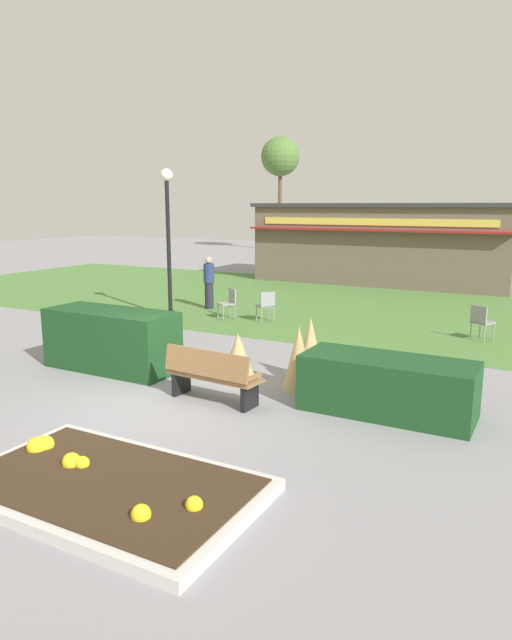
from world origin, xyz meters
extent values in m
plane|color=gray|center=(0.00, 0.00, 0.00)|extent=(80.00, 80.00, 0.00)
cube|color=#4C7A38|center=(0.00, 11.00, 0.00)|extent=(36.00, 12.00, 0.01)
cube|color=beige|center=(1.40, -2.68, 0.07)|extent=(3.58, 2.13, 0.14)
cube|color=#382819|center=(1.40, -2.68, 0.14)|extent=(3.34, 1.89, 0.04)
sphere|color=yellow|center=(0.00, -2.37, 0.19)|extent=(0.25, 0.25, 0.25)
sphere|color=yellow|center=(-0.04, -2.47, 0.19)|extent=(0.26, 0.26, 0.26)
sphere|color=yellow|center=(2.26, -3.11, 0.19)|extent=(0.21, 0.21, 0.21)
sphere|color=yellow|center=(0.85, -2.54, 0.19)|extent=(0.18, 0.18, 0.18)
sphere|color=yellow|center=(2.63, -2.70, 0.19)|extent=(0.19, 0.19, 0.19)
sphere|color=yellow|center=(0.71, -2.58, 0.19)|extent=(0.24, 0.24, 0.24)
cube|color=olive|center=(0.78, 0.60, 0.45)|extent=(1.73, 0.60, 0.06)
cube|color=olive|center=(0.76, 0.38, 0.73)|extent=(1.70, 0.24, 0.44)
cube|color=black|center=(0.05, 0.65, 0.23)|extent=(0.11, 0.44, 0.45)
cube|color=black|center=(1.51, 0.55, 0.23)|extent=(0.11, 0.44, 0.45)
cube|color=olive|center=(-0.03, 0.65, 0.57)|extent=(0.09, 0.44, 0.06)
cube|color=olive|center=(1.59, 0.54, 0.57)|extent=(0.09, 0.44, 0.06)
cube|color=#19421E|center=(-2.12, 1.26, 0.61)|extent=(2.79, 1.10, 1.23)
cube|color=#19421E|center=(3.55, 1.44, 0.46)|extent=(2.74, 1.10, 0.92)
cone|color=tan|center=(0.52, 1.86, 0.46)|extent=(0.70, 0.70, 0.92)
cone|color=tan|center=(1.78, 1.89, 0.59)|extent=(0.60, 0.60, 1.18)
cone|color=tan|center=(1.84, 2.23, 0.50)|extent=(0.79, 0.79, 1.01)
cone|color=tan|center=(1.79, 2.41, 0.63)|extent=(0.63, 0.63, 1.26)
cylinder|color=black|center=(-4.40, 6.27, 0.10)|extent=(0.22, 0.22, 0.20)
cylinder|color=black|center=(-4.40, 6.27, 2.01)|extent=(0.12, 0.12, 4.01)
sphere|color=white|center=(-4.40, 6.27, 4.17)|extent=(0.36, 0.36, 0.36)
cylinder|color=#2D4233|center=(3.67, 1.50, 0.39)|extent=(0.52, 0.52, 0.78)
cube|color=#6B5B4C|center=(-1.03, 17.01, 1.62)|extent=(10.63, 3.68, 3.24)
cube|color=#333338|center=(-1.03, 17.01, 3.32)|extent=(10.93, 3.98, 0.16)
cube|color=maroon|center=(-1.03, 14.99, 2.33)|extent=(10.73, 0.36, 0.08)
cube|color=#D8CC4C|center=(-1.03, 15.15, 2.66)|extent=(9.57, 0.04, 0.28)
cube|color=gray|center=(-1.61, 7.07, 0.45)|extent=(0.62, 0.62, 0.04)
cube|color=gray|center=(-1.46, 6.94, 0.67)|extent=(0.31, 0.36, 0.44)
cylinder|color=gray|center=(-1.63, 7.34, 0.23)|extent=(0.03, 0.03, 0.45)
cylinder|color=gray|center=(-1.88, 7.05, 0.23)|extent=(0.03, 0.03, 0.45)
cylinder|color=gray|center=(-1.34, 7.10, 0.23)|extent=(0.03, 0.03, 0.45)
cylinder|color=gray|center=(-1.59, 6.80, 0.23)|extent=(0.03, 0.03, 0.45)
cube|color=gray|center=(-2.80, 6.86, 0.45)|extent=(0.61, 0.61, 0.04)
cube|color=gray|center=(-2.69, 7.03, 0.67)|extent=(0.39, 0.28, 0.44)
cylinder|color=gray|center=(-3.06, 6.81, 0.23)|extent=(0.03, 0.03, 0.45)
cylinder|color=gray|center=(-2.75, 6.60, 0.23)|extent=(0.03, 0.03, 0.45)
cylinder|color=gray|center=(-2.85, 7.12, 0.23)|extent=(0.03, 0.03, 0.45)
cylinder|color=gray|center=(-2.53, 6.91, 0.23)|extent=(0.03, 0.03, 0.45)
cube|color=gray|center=(4.25, 7.59, 0.45)|extent=(0.59, 0.59, 0.04)
cube|color=gray|center=(4.16, 7.41, 0.67)|extent=(0.41, 0.24, 0.44)
cylinder|color=gray|center=(4.50, 7.67, 0.23)|extent=(0.03, 0.03, 0.45)
cylinder|color=gray|center=(4.17, 7.85, 0.23)|extent=(0.03, 0.03, 0.45)
cylinder|color=gray|center=(4.33, 7.33, 0.23)|extent=(0.03, 0.03, 0.45)
cylinder|color=gray|center=(3.99, 7.51, 0.23)|extent=(0.03, 0.03, 0.45)
cylinder|color=#23232D|center=(-4.16, 8.02, 0.42)|extent=(0.28, 0.28, 0.85)
cylinder|color=navy|center=(-4.16, 8.02, 1.16)|extent=(0.34, 0.34, 0.62)
sphere|color=tan|center=(-4.16, 8.02, 1.58)|extent=(0.22, 0.22, 0.22)
cube|color=#2D6638|center=(-3.30, 23.42, 0.55)|extent=(4.24, 1.90, 0.60)
cube|color=black|center=(-3.45, 23.43, 0.98)|extent=(2.35, 1.64, 0.44)
cylinder|color=black|center=(-1.97, 24.31, 0.32)|extent=(0.65, 0.24, 0.64)
cylinder|color=black|center=(-2.02, 22.47, 0.32)|extent=(0.65, 0.24, 0.64)
cylinder|color=black|center=(-4.57, 24.38, 0.32)|extent=(0.65, 0.24, 0.64)
cylinder|color=black|center=(-4.62, 22.54, 0.32)|extent=(0.65, 0.24, 0.64)
cube|color=navy|center=(1.97, 23.42, 0.55)|extent=(4.31, 2.07, 0.60)
cube|color=black|center=(1.82, 23.41, 0.98)|extent=(2.41, 1.73, 0.44)
cylinder|color=black|center=(3.21, 24.43, 0.32)|extent=(0.65, 0.26, 0.64)
cylinder|color=black|center=(3.33, 22.59, 0.32)|extent=(0.65, 0.26, 0.64)
cylinder|color=black|center=(0.61, 24.26, 0.32)|extent=(0.65, 0.26, 0.64)
cylinder|color=black|center=(0.73, 22.42, 0.32)|extent=(0.65, 0.26, 0.64)
cylinder|color=brown|center=(-12.80, 30.89, 2.83)|extent=(0.28, 0.28, 5.67)
sphere|color=#4C7233|center=(-12.80, 30.89, 6.77)|extent=(2.80, 2.80, 2.80)
camera|label=1|loc=(5.82, -7.21, 3.32)|focal=31.68mm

